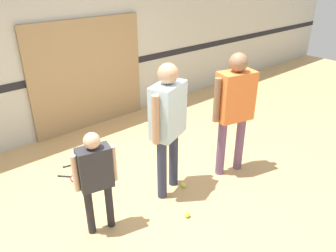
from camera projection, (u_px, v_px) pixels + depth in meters
ground_plane at (171, 182)px, 4.52m from camera, size 16.00×16.00×0.00m
wall_back at (77, 38)px, 5.41m from camera, size 16.00×0.07×3.20m
wall_panel at (89, 75)px, 5.71m from camera, size 2.13×0.05×1.91m
person_instructor at (168, 117)px, 3.89m from camera, size 0.62×0.42×1.72m
person_student_left at (96, 173)px, 3.39m from camera, size 0.45×0.26×1.22m
person_student_right at (235, 102)px, 4.30m from camera, size 0.64×0.38×1.72m
racket_spare_on_floor at (86, 162)px, 4.95m from camera, size 0.54×0.38×0.03m
racket_second_spare at (79, 177)px, 4.60m from camera, size 0.42×0.43×0.03m
tennis_ball_near_instructor at (187, 215)px, 3.88m from camera, size 0.07×0.07×0.07m
tennis_ball_by_spare_racket at (85, 153)px, 5.13m from camera, size 0.07×0.07×0.07m
tennis_ball_stray_left at (184, 185)px, 4.39m from camera, size 0.07×0.07×0.07m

